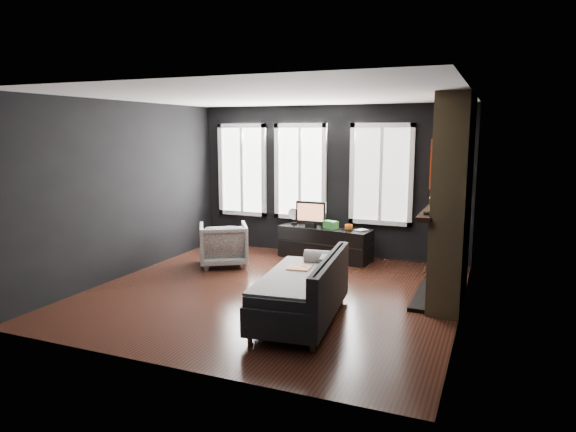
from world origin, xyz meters
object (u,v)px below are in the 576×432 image
at_px(armchair, 223,242).
at_px(monitor, 311,212).
at_px(mantel_vase, 437,197).
at_px(sofa, 301,288).
at_px(media_console, 325,243).
at_px(mug, 349,227).
at_px(book, 358,224).

xyz_separation_m(armchair, monitor, (1.16, 1.10, 0.42)).
bearing_deg(mantel_vase, monitor, 154.52).
relative_size(sofa, mantel_vase, 8.98).
relative_size(sofa, monitor, 3.27).
relative_size(media_console, mug, 12.27).
height_order(monitor, mug, monitor).
xyz_separation_m(media_console, mug, (0.45, -0.10, 0.35)).
xyz_separation_m(sofa, monitor, (-0.95, 2.97, 0.42)).
relative_size(armchair, mug, 5.92).
xyz_separation_m(sofa, media_console, (-0.67, 2.94, -0.12)).
xyz_separation_m(sofa, book, (-0.09, 2.94, 0.27)).
relative_size(sofa, mug, 13.84).
xyz_separation_m(media_console, book, (0.58, 0.01, 0.39)).
height_order(sofa, mug, sofa).
distance_m(armchair, media_console, 1.80).
distance_m(sofa, mug, 2.85).
xyz_separation_m(monitor, mug, (0.74, -0.13, -0.19)).
bearing_deg(monitor, media_console, -5.40).
height_order(book, mantel_vase, mantel_vase).
height_order(armchair, mantel_vase, mantel_vase).
xyz_separation_m(armchair, book, (2.03, 1.08, 0.27)).
bearing_deg(monitor, book, -0.92).
relative_size(armchair, media_console, 0.48).
relative_size(monitor, mantel_vase, 2.75).
bearing_deg(sofa, book, 85.37).
height_order(sofa, mantel_vase, mantel_vase).
xyz_separation_m(mug, book, (0.13, 0.11, 0.04)).
height_order(mug, mantel_vase, mantel_vase).
distance_m(armchair, monitor, 1.65).
xyz_separation_m(mug, mantel_vase, (1.53, -0.95, 0.70)).
bearing_deg(armchair, mug, 175.24).
bearing_deg(monitor, armchair, -135.90).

